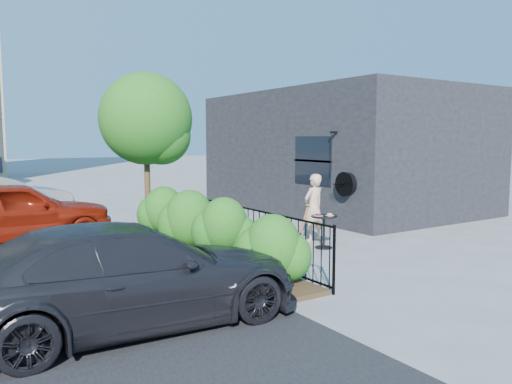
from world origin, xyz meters
TOP-DOWN VIEW (x-y plane):
  - ground at (0.00, 0.00)m, footprint 120.00×120.00m
  - shop_building at (5.50, 4.50)m, footprint 6.22×9.00m
  - fence at (-1.50, 0.00)m, footprint 0.05×6.05m
  - planting_bed at (-2.20, 0.00)m, footprint 1.30×6.00m
  - shrubs at (-2.10, 0.10)m, footprint 1.10×5.60m
  - patio_tree at (-2.24, 2.76)m, footprint 2.20×2.20m
  - cafe_table at (0.57, -0.36)m, footprint 0.58×0.58m
  - woman at (0.88, 0.38)m, footprint 0.64×0.47m
  - shovel at (-1.25, -1.78)m, footprint 0.44×0.17m
  - car_red at (-5.06, 4.06)m, footprint 4.35×1.88m
  - car_darkgrey at (-4.58, -2.54)m, footprint 4.67×2.04m

SIDE VIEW (x-z plane):
  - ground at x=0.00m, z-range 0.00..0.00m
  - planting_bed at x=-2.20m, z-range 0.00..0.08m
  - cafe_table at x=0.57m, z-range 0.12..0.89m
  - fence at x=-1.50m, z-range 0.01..1.11m
  - shovel at x=-1.25m, z-range -0.08..1.21m
  - car_darkgrey at x=-4.58m, z-range 0.00..1.34m
  - shrubs at x=-2.10m, z-range 0.08..1.32m
  - car_red at x=-5.06m, z-range 0.00..1.46m
  - woman at x=0.88m, z-range 0.00..1.60m
  - shop_building at x=5.50m, z-range 0.00..4.00m
  - patio_tree at x=-2.24m, z-range 0.79..4.73m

